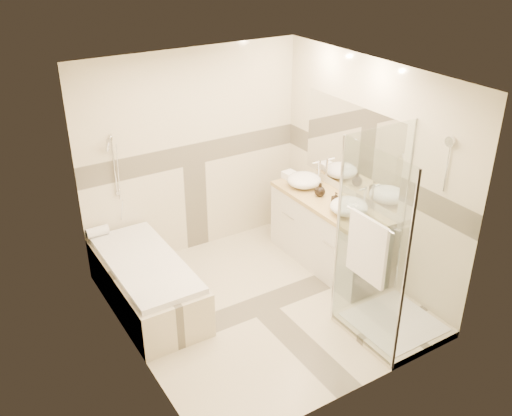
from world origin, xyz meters
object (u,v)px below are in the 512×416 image
vessel_sink_near (304,180)px  amenity_bottle_b (320,190)px  bathtub (146,281)px  vanity (327,233)px  vessel_sink_far (349,207)px  amenity_bottle_a (336,199)px  shower_enclosure (384,287)px

vessel_sink_near → amenity_bottle_b: vessel_sink_near is taller
bathtub → vessel_sink_near: (2.13, 0.12, 0.63)m
vanity → vessel_sink_far: vessel_sink_far is taller
vanity → amenity_bottle_a: 0.52m
amenity_bottle_a → vessel_sink_far: bearing=-90.0°
bathtub → shower_enclosure: 2.47m
bathtub → vessel_sink_near: vessel_sink_near is taller
vessel_sink_near → amenity_bottle_a: (0.00, -0.60, -0.00)m
vanity → amenity_bottle_b: size_ratio=9.85×
vessel_sink_far → bathtub: bearing=161.5°
shower_enclosure → amenity_bottle_b: size_ratio=12.40×
bathtub → amenity_bottle_b: (2.13, -0.19, 0.63)m
vessel_sink_near → bathtub: bearing=-176.7°
amenity_bottle_b → bathtub: bearing=174.8°
bathtub → shower_enclosure: (1.86, -1.62, 0.20)m
vessel_sink_near → amenity_bottle_a: size_ratio=2.57×
bathtub → vessel_sink_near: bearing=3.3°
shower_enclosure → bathtub: bearing=138.9°
vessel_sink_near → vessel_sink_far: (0.00, -0.83, 0.00)m
bathtub → vessel_sink_far: (2.13, -0.71, 0.63)m
amenity_bottle_a → amenity_bottle_b: 0.29m
vessel_sink_far → vanity: bearing=86.8°
bathtub → vanity: bearing=-9.2°
shower_enclosure → amenity_bottle_b: 1.52m
vessel_sink_far → amenity_bottle_b: size_ratio=2.55×
bathtub → shower_enclosure: size_ratio=0.83×
vanity → shower_enclosure: bearing=-103.0°
shower_enclosure → amenity_bottle_b: shower_enclosure is taller
bathtub → amenity_bottle_b: bearing=-5.2°
shower_enclosure → vessel_sink_far: bearing=73.3°
vanity → amenity_bottle_a: (-0.02, -0.13, 0.50)m
amenity_bottle_a → amenity_bottle_b: size_ratio=0.98×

